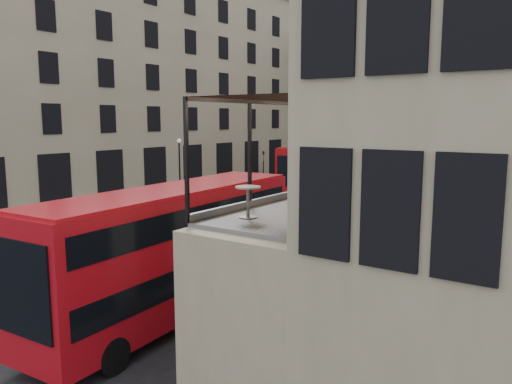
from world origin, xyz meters
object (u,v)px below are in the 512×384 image
Objects in this scene: traffic_light_near at (310,198)px; pedestrian_c at (391,184)px; bicycle at (260,227)px; pedestrian_a at (284,173)px; street_lamp_a at (180,173)px; pedestrian_b at (334,185)px; cafe_table_far at (372,170)px; cafe_chair_d at (402,182)px; car_c at (204,194)px; cafe_chair_b at (347,197)px; bus_far at (315,167)px; cafe_chair_a at (305,209)px; traffic_light_far at (263,165)px; street_lamp_b at (371,165)px; bus_near at (174,245)px; cafe_table_mid at (319,184)px; cafe_chair_c at (378,192)px; cafe_table_near at (248,197)px; cyclist at (269,201)px; car_b at (343,194)px; car_a at (268,188)px; pedestrian_d at (448,192)px; pedestrian_e at (180,196)px.

traffic_light_near is 2.04× the size of pedestrian_c.
bicycle is 0.94× the size of pedestrian_a.
street_lamp_a reaches higher than pedestrian_b.
traffic_light_near is 11.14m from cafe_table_far.
cafe_chair_d reaches higher than pedestrian_a.
cafe_chair_b is (21.71, -19.21, 4.13)m from car_c.
cafe_chair_a is at bearing -62.51° from bus_far.
pedestrian_a is at bearing 103.64° from traffic_light_far.
bicycle is (13.04, -6.84, -1.93)m from street_lamp_a.
street_lamp_a is at bearing -131.42° from bus_far.
street_lamp_b is 35.73m from bus_near.
traffic_light_far is 4.12× the size of cafe_chair_a.
cafe_chair_c reaches higher than cafe_table_mid.
cafe_chair_d reaches higher than bus_far.
cafe_table_near is 7.19m from cafe_chair_d.
pedestrian_a is at bearing 31.45° from cyclist.
traffic_light_near is at bearing -20.56° from street_lamp_a.
bicycle is 2.18× the size of cafe_chair_d.
cafe_chair_d is (14.96, -25.71, 4.02)m from pedestrian_b.
cafe_chair_c is (12.21, -24.11, 4.09)m from car_b.
cafe_table_far is at bearing -49.11° from traffic_light_far.
bus_far is 15.22× the size of cafe_table_near.
street_lamp_b is 9.77m from car_b.
car_a is 6.30× the size of cafe_table_mid.
pedestrian_b is 1.90× the size of cafe_chair_b.
cafe_chair_b is at bearing -69.36° from street_lamp_b.
cafe_table_near reaches higher than car_b.
street_lamp_b is at bearing 109.43° from cafe_chair_a.
car_b is (10.35, -3.55, -1.61)m from traffic_light_far.
traffic_light_far is 36.44m from cafe_chair_b.
cyclist is 1.76× the size of cafe_chair_a.
cafe_table_far is 1.05× the size of cafe_chair_d.
pedestrian_d is 1.14× the size of pedestrian_e.
traffic_light_near is at bearing 113.43° from cafe_table_near.
pedestrian_d is at bearing -12.45° from pedestrian_a.
pedestrian_a reaches higher than cyclist.
pedestrian_e is 24.29m from cafe_table_far.
bus_far is at bearing 122.04° from cafe_table_far.
car_a is 30.24m from cafe_table_mid.
cafe_table_near is at bearing -101.57° from cafe_chair_d.
bus_far is 14.53× the size of cafe_chair_d.
cafe_table_near is at bearing -113.32° from cafe_chair_c.
car_c is at bearing 140.87° from cafe_chair_c.
cafe_chair_b reaches higher than cafe_chair_d.
pedestrian_d is 2.12× the size of cafe_chair_a.
street_lamp_a is at bearing -156.19° from car_a.
bus_far is 7.17× the size of pedestrian_b.
cafe_chair_b is (1.32, 2.87, -0.25)m from cafe_table_near.
cafe_chair_d is at bearing 158.35° from pedestrian_d.
cafe_chair_d is at bearing 34.12° from bus_near.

